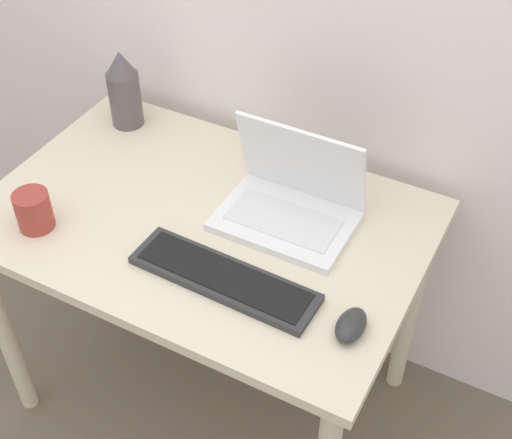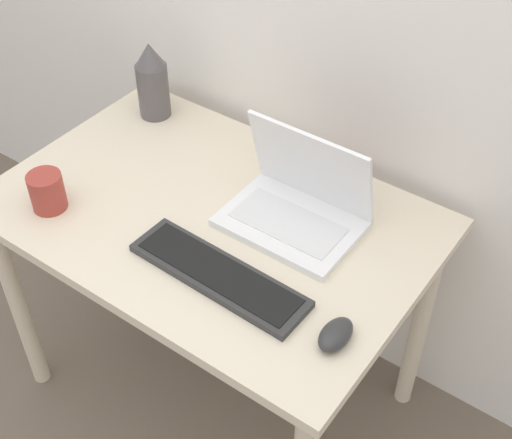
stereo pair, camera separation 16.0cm
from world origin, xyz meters
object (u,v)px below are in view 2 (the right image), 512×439
laptop (298,203)px  vase (152,81)px  keyboard (219,275)px  mouse (336,335)px  mug (47,191)px

laptop → vase: bearing=166.2°
keyboard → laptop: bearing=82.3°
mouse → mug: (-0.80, -0.05, 0.03)m
laptop → keyboard: (-0.04, -0.27, -0.04)m
laptop → keyboard: bearing=-97.7°
mug → vase: bearing=97.6°
keyboard → vase: 0.70m
laptop → vase: laptop is taller
laptop → mug: 0.62m
mouse → mug: size_ratio=1.02×
laptop → mug: bearing=-148.8°
keyboard → mouse: size_ratio=4.43×
mouse → vase: 0.96m
keyboard → mouse: mouse is taller
laptop → mug: size_ratio=3.31×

